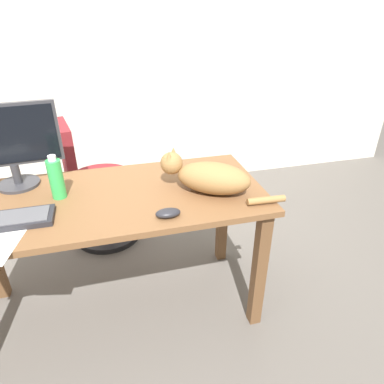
{
  "coord_description": "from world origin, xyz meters",
  "views": [
    {
      "loc": [
        0.02,
        -1.47,
        1.54
      ],
      "look_at": [
        0.37,
        -0.17,
        0.8
      ],
      "focal_mm": 31.85,
      "sensor_mm": 36.0,
      "label": 1
    }
  ],
  "objects_px": {
    "office_chair": "(95,192)",
    "water_bottle": "(56,178)",
    "cat": "(209,176)",
    "computer_mouse": "(168,213)",
    "monitor": "(8,143)"
  },
  "relations": [
    {
      "from": "monitor",
      "to": "computer_mouse",
      "type": "height_order",
      "value": "monitor"
    },
    {
      "from": "office_chair",
      "to": "cat",
      "type": "xyz_separation_m",
      "value": [
        0.58,
        -0.81,
        0.44
      ]
    },
    {
      "from": "computer_mouse",
      "to": "water_bottle",
      "type": "distance_m",
      "value": 0.56
    },
    {
      "from": "computer_mouse",
      "to": "water_bottle",
      "type": "bearing_deg",
      "value": 147.03
    },
    {
      "from": "monitor",
      "to": "water_bottle",
      "type": "height_order",
      "value": "monitor"
    },
    {
      "from": "monitor",
      "to": "cat",
      "type": "relative_size",
      "value": 0.91
    },
    {
      "from": "cat",
      "to": "computer_mouse",
      "type": "height_order",
      "value": "cat"
    },
    {
      "from": "office_chair",
      "to": "water_bottle",
      "type": "distance_m",
      "value": 0.83
    },
    {
      "from": "office_chair",
      "to": "water_bottle",
      "type": "relative_size",
      "value": 4.23
    },
    {
      "from": "cat",
      "to": "water_bottle",
      "type": "distance_m",
      "value": 0.71
    },
    {
      "from": "computer_mouse",
      "to": "water_bottle",
      "type": "height_order",
      "value": "water_bottle"
    },
    {
      "from": "office_chair",
      "to": "computer_mouse",
      "type": "height_order",
      "value": "office_chair"
    },
    {
      "from": "water_bottle",
      "to": "computer_mouse",
      "type": "bearing_deg",
      "value": -32.97
    },
    {
      "from": "cat",
      "to": "monitor",
      "type": "bearing_deg",
      "value": 161.44
    },
    {
      "from": "monitor",
      "to": "computer_mouse",
      "type": "relative_size",
      "value": 4.37
    }
  ]
}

